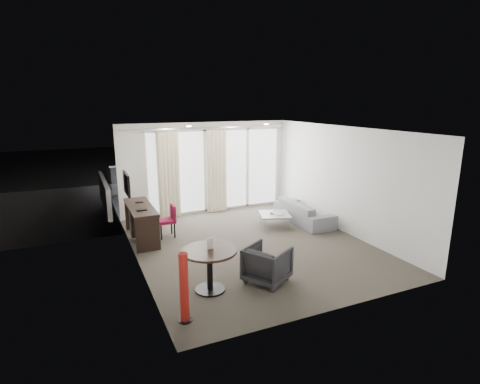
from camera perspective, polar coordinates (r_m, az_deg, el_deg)
name	(u,v)px	position (r m, az deg, el deg)	size (l,w,h in m)	color
floor	(251,245)	(8.60, 1.65, -8.01)	(5.00, 6.00, 0.00)	#433C33
ceiling	(252,129)	(8.01, 1.77, 9.54)	(5.00, 6.00, 0.00)	white
wall_left	(135,201)	(7.50, -15.78, -1.36)	(0.00, 6.00, 2.60)	silver
wall_right	(343,180)	(9.54, 15.37, 1.84)	(0.00, 6.00, 2.60)	silver
wall_front	(339,232)	(5.76, 14.83, -5.85)	(5.00, 0.00, 2.60)	silver
window_panel	(216,170)	(11.04, -3.63, 3.34)	(4.00, 0.02, 2.38)	white
window_frame	(216,170)	(11.02, -3.61, 3.33)	(4.10, 0.06, 2.44)	white
curtain_left	(169,175)	(10.47, -10.77, 2.56)	(0.60, 0.20, 2.38)	beige
curtain_right	(217,171)	(10.87, -3.57, 3.18)	(0.60, 0.20, 2.38)	beige
curtain_track	(208,128)	(10.62, -4.96, 9.72)	(4.80, 0.04, 0.04)	#B2B2B7
downlight_a	(189,126)	(9.18, -7.81, 9.89)	(0.12, 0.12, 0.02)	#FFE0B2
downlight_b	(266,124)	(9.98, 4.02, 10.28)	(0.12, 0.12, 0.02)	#FFE0B2
desk	(141,223)	(9.09, -14.81, -4.55)	(0.54, 1.73, 0.81)	black
tv	(126,184)	(8.89, -16.92, 1.22)	(0.05, 0.80, 0.50)	black
desk_chair	(166,221)	(9.12, -11.19, -4.38)	(0.42, 0.40, 0.78)	maroon
round_table	(210,270)	(6.54, -4.63, -11.79)	(0.93, 0.93, 0.75)	black
menu_card	(210,250)	(6.43, -4.54, -8.86)	(0.11, 0.02, 0.20)	white
red_lamp	(184,288)	(5.67, -8.52, -14.25)	(0.22, 0.22, 1.08)	maroon
tub_armchair	(267,264)	(6.86, 4.15, -10.90)	(0.71, 0.73, 0.66)	#262528
coffee_table	(275,220)	(9.79, 5.29, -4.27)	(0.75, 0.75, 0.34)	gray
remote	(271,213)	(9.74, 4.81, -3.18)	(0.05, 0.14, 0.02)	black
magazine	(278,213)	(9.73, 5.84, -3.22)	(0.19, 0.25, 0.01)	gray
sofa	(304,212)	(10.22, 9.69, -2.96)	(1.95, 0.76, 0.57)	gray
terrace_slab	(201,199)	(12.71, -5.94, -1.13)	(5.60, 3.00, 0.12)	#4D4D50
rattan_chair_a	(218,187)	(12.45, -3.41, 0.73)	(0.53, 0.53, 0.78)	brown
rattan_chair_b	(252,180)	(13.46, 1.89, 1.81)	(0.56, 0.56, 0.81)	brown
rattan_table	(220,190)	(12.69, -3.04, 0.27)	(0.47, 0.47, 0.47)	brown
balustrade	(188,176)	(13.94, -7.87, 2.50)	(5.50, 0.06, 1.05)	#B2B2B7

